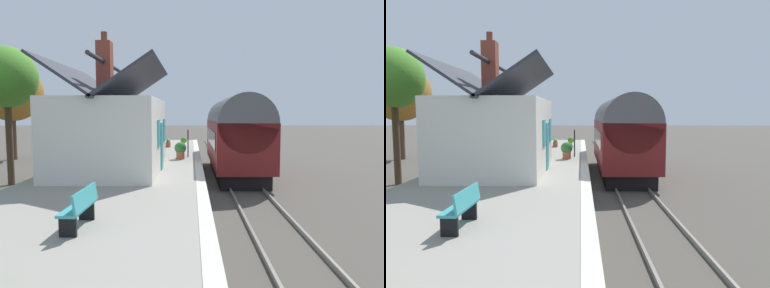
{
  "view_description": "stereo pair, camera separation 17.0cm",
  "coord_description": "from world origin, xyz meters",
  "views": [
    {
      "loc": [
        -15.91,
        1.53,
        3.42
      ],
      "look_at": [
        0.71,
        1.5,
        1.91
      ],
      "focal_mm": 31.67,
      "sensor_mm": 36.0,
      "label": 1
    },
    {
      "loc": [
        -15.91,
        1.36,
        3.42
      ],
      "look_at": [
        0.71,
        1.5,
        1.91
      ],
      "focal_mm": 31.67,
      "sensor_mm": 36.0,
      "label": 2
    }
  ],
  "objects": [
    {
      "name": "ground_plane",
      "position": [
        0.0,
        0.0,
        0.0
      ],
      "size": [
        160.0,
        160.0,
        0.0
      ],
      "primitive_type": "plane",
      "color": "#4C473F"
    },
    {
      "name": "platform",
      "position": [
        0.0,
        4.39,
        0.45
      ],
      "size": [
        32.0,
        6.78,
        0.91
      ],
      "primitive_type": "cube",
      "color": "gray",
      "rests_on": "ground"
    },
    {
      "name": "platform_edge_coping",
      "position": [
        0.0,
        1.18,
        0.92
      ],
      "size": [
        32.0,
        0.36,
        0.02
      ],
      "primitive_type": "cube",
      "color": "beige",
      "rests_on": "platform"
    },
    {
      "name": "rail_near",
      "position": [
        0.0,
        -1.62,
        0.07
      ],
      "size": [
        52.0,
        0.08,
        0.14
      ],
      "primitive_type": "cube",
      "color": "gray",
      "rests_on": "ground"
    },
    {
      "name": "rail_far",
      "position": [
        0.0,
        -0.18,
        0.07
      ],
      "size": [
        52.0,
        0.08,
        0.14
      ],
      "primitive_type": "cube",
      "color": "gray",
      "rests_on": "ground"
    },
    {
      "name": "train",
      "position": [
        2.84,
        -0.9,
        2.22
      ],
      "size": [
        9.1,
        2.73,
        4.32
      ],
      "color": "black",
      "rests_on": "ground"
    },
    {
      "name": "station_building",
      "position": [
        -1.42,
        4.92,
        2.59
      ],
      "size": [
        6.5,
        4.36,
        5.66
      ],
      "color": "silver",
      "rests_on": "platform"
    },
    {
      "name": "bench_near_building",
      "position": [
        -8.67,
        3.96,
        1.38
      ],
      "size": [
        1.41,
        0.48,
        0.88
      ],
      "color": "teal",
      "rests_on": "platform"
    },
    {
      "name": "bench_platform_end",
      "position": [
        6.29,
        3.64,
        1.38
      ],
      "size": [
        1.4,
        0.44,
        0.88
      ],
      "color": "teal",
      "rests_on": "platform"
    },
    {
      "name": "planter_by_door",
      "position": [
        4.58,
        4.18,
        1.33
      ],
      "size": [
        0.57,
        0.57,
        0.8
      ],
      "color": "#9E5138",
      "rests_on": "platform"
    },
    {
      "name": "planter_corner_building",
      "position": [
        2.54,
        2.14,
        1.43
      ],
      "size": [
        0.64,
        0.64,
        0.97
      ],
      "color": "#9E5138",
      "rests_on": "platform"
    },
    {
      "name": "planter_bench_right",
      "position": [
        8.21,
        4.37,
        1.25
      ],
      "size": [
        0.41,
        0.41,
        0.7
      ],
      "color": "#9E5138",
      "rests_on": "platform"
    },
    {
      "name": "planter_under_sign",
      "position": [
        9.5,
        2.11,
        1.28
      ],
      "size": [
        0.48,
        0.48,
        0.73
      ],
      "color": "teal",
      "rests_on": "platform"
    },
    {
      "name": "planter_edge_near",
      "position": [
        9.41,
        3.28,
        1.21
      ],
      "size": [
        0.93,
        0.32,
        0.62
      ],
      "color": "#9E5138",
      "rests_on": "platform"
    },
    {
      "name": "station_sign_board",
      "position": [
        3.72,
        1.73,
        2.1
      ],
      "size": [
        0.96,
        0.06,
        1.57
      ],
      "color": "black",
      "rests_on": "platform"
    },
    {
      "name": "tree_behind_building",
      "position": [
        9.01,
        14.65,
        4.94
      ],
      "size": [
        4.68,
        4.31,
        7.07
      ],
      "color": "#4C3828",
      "rests_on": "ground"
    },
    {
      "name": "tree_far_right",
      "position": [
        0.09,
        10.16,
        5.05
      ],
      "size": [
        3.04,
        2.77,
        6.52
      ],
      "color": "#4C3828",
      "rests_on": "ground"
    }
  ]
}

